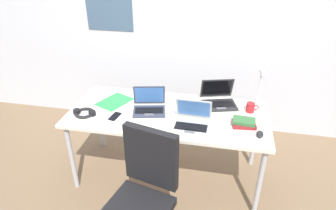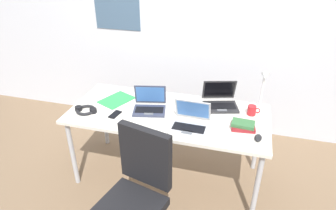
# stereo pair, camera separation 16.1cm
# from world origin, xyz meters

# --- Properties ---
(ground_plane) EXTENTS (12.00, 12.00, 0.00)m
(ground_plane) POSITION_xyz_m (0.00, 0.00, 0.00)
(ground_plane) COLOR #7A6047
(wall_back) EXTENTS (6.00, 0.13, 2.60)m
(wall_back) POSITION_xyz_m (-0.00, 1.10, 1.30)
(wall_back) COLOR silver
(wall_back) RESTS_ON ground_plane
(desk) EXTENTS (1.80, 0.80, 0.74)m
(desk) POSITION_xyz_m (0.00, 0.00, 0.68)
(desk) COLOR silver
(desk) RESTS_ON ground_plane
(desk_lamp) EXTENTS (0.12, 0.18, 0.40)m
(desk_lamp) POSITION_xyz_m (0.80, 0.28, 0.94)
(desk_lamp) COLOR white
(desk_lamp) RESTS_ON desk
(laptop_near_lamp) EXTENTS (0.34, 0.30, 0.22)m
(laptop_near_lamp) POSITION_xyz_m (-0.18, 0.01, 0.78)
(laptop_near_lamp) COLOR #33384C
(laptop_near_lamp) RESTS_ON desk
(laptop_front_left) EXTENTS (0.31, 0.29, 0.22)m
(laptop_front_left) POSITION_xyz_m (0.24, -0.18, 0.78)
(laptop_front_left) COLOR #B7BABC
(laptop_front_left) RESTS_ON desk
(laptop_front_right) EXTENTS (0.38, 0.36, 0.23)m
(laptop_front_right) POSITION_xyz_m (0.44, 0.25, 0.79)
(laptop_front_right) COLOR #232326
(laptop_front_right) RESTS_ON desk
(computer_mouse) EXTENTS (0.07, 0.10, 0.03)m
(computer_mouse) POSITION_xyz_m (0.79, -0.21, 0.76)
(computer_mouse) COLOR black
(computer_mouse) RESTS_ON desk
(cell_phone) EXTENTS (0.09, 0.14, 0.01)m
(cell_phone) POSITION_xyz_m (-0.45, -0.16, 0.74)
(cell_phone) COLOR black
(cell_phone) RESTS_ON desk
(headphones) EXTENTS (0.21, 0.18, 0.04)m
(headphones) POSITION_xyz_m (-0.73, -0.18, 0.76)
(headphones) COLOR black
(headphones) RESTS_ON desk
(book_stack) EXTENTS (0.20, 0.15, 0.06)m
(book_stack) POSITION_xyz_m (0.67, -0.09, 0.77)
(book_stack) COLOR maroon
(book_stack) RESTS_ON desk
(paper_folder_far_corner) EXTENTS (0.34, 0.38, 0.01)m
(paper_folder_far_corner) POSITION_xyz_m (-0.55, 0.10, 0.74)
(paper_folder_far_corner) COLOR green
(paper_folder_far_corner) RESTS_ON desk
(coffee_mug) EXTENTS (0.11, 0.08, 0.09)m
(coffee_mug) POSITION_xyz_m (0.73, 0.17, 0.78)
(coffee_mug) COLOR #B21E23
(coffee_mug) RESTS_ON desk
(office_chair) EXTENTS (0.54, 0.59, 0.97)m
(office_chair) POSITION_xyz_m (-0.04, -0.80, 0.40)
(office_chair) COLOR black
(office_chair) RESTS_ON ground_plane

